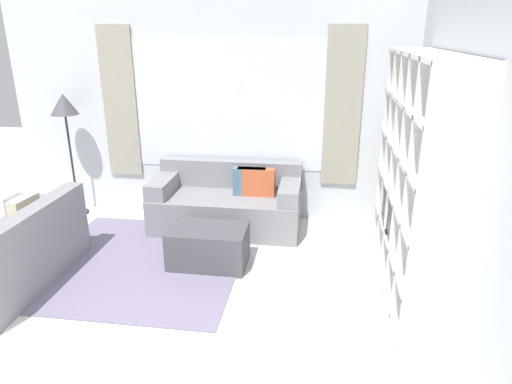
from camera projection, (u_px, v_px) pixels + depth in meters
wall_back at (229, 113)px, 5.72m from camera, size 5.69×0.11×2.70m
wall_right at (452, 153)px, 3.89m from camera, size 0.07×4.41×2.70m
area_rug at (142, 262)px, 4.86m from camera, size 2.09×2.14×0.01m
shelving_unit at (420, 179)px, 4.10m from camera, size 0.42×2.08×2.17m
couch_main at (228, 203)px, 5.63m from camera, size 1.80×0.83×0.79m
couch_side at (10, 255)px, 4.36m from camera, size 0.83×1.63×0.79m
ottoman at (208, 246)px, 4.77m from camera, size 0.80×0.52×0.41m
floor_lamp at (65, 112)px, 5.70m from camera, size 0.34×0.34×1.60m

